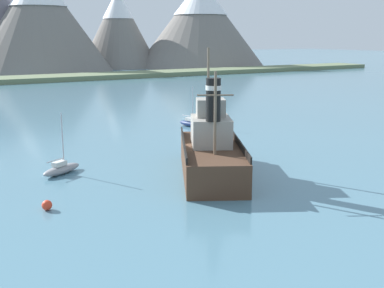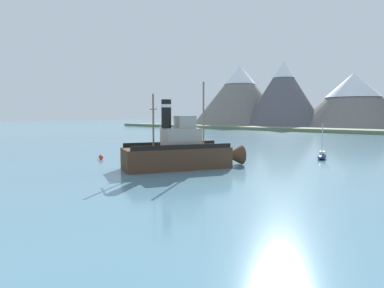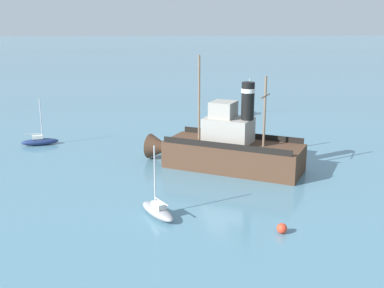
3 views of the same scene
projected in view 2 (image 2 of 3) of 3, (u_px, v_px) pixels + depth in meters
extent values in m
plane|color=teal|center=(177.00, 168.00, 39.56)|extent=(600.00, 600.00, 0.00)
cone|color=slate|center=(240.00, 96.00, 175.86)|extent=(49.61, 49.61, 30.92)
cone|color=white|center=(240.00, 75.00, 174.92)|extent=(16.00, 16.00, 9.50)
cone|color=#56545B|center=(283.00, 94.00, 159.45)|extent=(38.28, 38.28, 30.65)
cone|color=white|center=(284.00, 69.00, 158.44)|extent=(10.05, 10.05, 7.67)
cone|color=slate|center=(353.00, 101.00, 152.36)|extent=(51.13, 51.13, 24.36)
cone|color=white|center=(353.00, 85.00, 151.76)|extent=(23.90, 23.90, 10.84)
cube|color=#6B7A56|center=(376.00, 132.00, 107.87)|extent=(240.00, 12.00, 1.20)
cube|color=#4C3323|center=(177.00, 158.00, 38.92)|extent=(9.47, 12.67, 2.40)
cone|color=#4C3323|center=(233.00, 155.00, 41.51)|extent=(3.20, 3.22, 2.35)
cube|color=#9E998E|center=(181.00, 138.00, 38.90)|extent=(4.52, 4.94, 2.20)
cube|color=#9E998E|center=(185.00, 122.00, 38.92)|extent=(2.88, 2.79, 1.40)
cylinder|color=black|center=(166.00, 114.00, 38.05)|extent=(1.10, 1.10, 3.20)
cylinder|color=silver|center=(166.00, 106.00, 37.97)|extent=(1.16, 1.16, 0.35)
cylinder|color=#75604C|center=(203.00, 114.00, 39.67)|extent=(0.20, 0.20, 7.50)
cylinder|color=#75604C|center=(153.00, 121.00, 37.58)|extent=(0.20, 0.20, 6.00)
cylinder|color=#75604C|center=(153.00, 109.00, 37.47)|extent=(2.36, 1.31, 0.12)
cube|color=black|center=(171.00, 144.00, 40.80)|extent=(5.40, 10.15, 0.50)
cube|color=black|center=(183.00, 147.00, 36.79)|extent=(5.40, 10.15, 0.50)
ellipsoid|color=navy|center=(322.00, 156.00, 47.17)|extent=(1.95, 3.95, 0.70)
cube|color=silver|center=(322.00, 153.00, 47.30)|extent=(0.88, 1.22, 0.36)
cylinder|color=#B7B7BC|center=(322.00, 139.00, 46.69)|extent=(0.10, 0.10, 4.20)
cylinder|color=#B7B7BC|center=(323.00, 150.00, 47.62)|extent=(0.49, 1.77, 0.08)
ellipsoid|color=gray|center=(158.00, 154.00, 50.51)|extent=(3.85, 2.83, 0.70)
cube|color=silver|center=(157.00, 150.00, 50.51)|extent=(1.27, 1.10, 0.36)
cylinder|color=#B7B7BC|center=(160.00, 137.00, 50.24)|extent=(0.10, 0.10, 4.20)
cylinder|color=#B7B7BC|center=(154.00, 148.00, 50.55)|extent=(1.61, 0.95, 0.08)
sphere|color=red|center=(101.00, 157.00, 46.73)|extent=(0.66, 0.66, 0.66)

